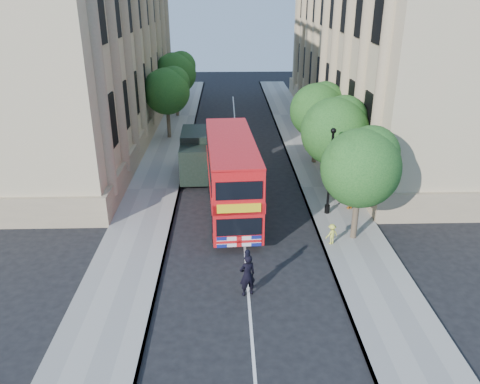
{
  "coord_description": "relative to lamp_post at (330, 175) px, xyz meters",
  "views": [
    {
      "loc": [
        -0.88,
        -18.71,
        12.13
      ],
      "look_at": [
        -0.19,
        4.19,
        2.3
      ],
      "focal_mm": 35.0,
      "sensor_mm": 36.0,
      "label": 1
    }
  ],
  "objects": [
    {
      "name": "tree_left_far",
      "position": [
        -10.96,
        16.03,
        1.93
      ],
      "size": [
        4.0,
        4.0,
        6.3
      ],
      "color": "#473828",
      "rests_on": "ground"
    },
    {
      "name": "pavement_right",
      "position": [
        0.75,
        4.0,
        -2.45
      ],
      "size": [
        3.5,
        80.0,
        0.12
      ],
      "primitive_type": "cube",
      "color": "gray",
      "rests_on": "ground"
    },
    {
      "name": "ground",
      "position": [
        -5.0,
        -6.0,
        -2.51
      ],
      "size": [
        120.0,
        120.0,
        0.0
      ],
      "primitive_type": "plane",
      "color": "black",
      "rests_on": "ground"
    },
    {
      "name": "tree_right_far",
      "position": [
        0.84,
        9.03,
        1.8
      ],
      "size": [
        4.0,
        4.0,
        6.15
      ],
      "color": "#473828",
      "rests_on": "ground"
    },
    {
      "name": "double_decker_bus",
      "position": [
        -5.61,
        0.37,
        -0.04
      ],
      "size": [
        3.15,
        9.8,
        4.46
      ],
      "rotation": [
        0.0,
        0.0,
        0.06
      ],
      "color": "red",
      "rests_on": "ground"
    },
    {
      "name": "building_left",
      "position": [
        -18.8,
        18.0,
        6.49
      ],
      "size": [
        12.0,
        38.0,
        18.0
      ],
      "primitive_type": "cube",
      "color": "#C6AE89",
      "rests_on": "ground"
    },
    {
      "name": "lamp_post",
      "position": [
        0.0,
        0.0,
        0.0
      ],
      "size": [
        0.32,
        0.32,
        5.16
      ],
      "color": "black",
      "rests_on": "pavement_right"
    },
    {
      "name": "child_a",
      "position": [
        1.49,
        0.52,
        -1.76
      ],
      "size": [
        0.79,
        0.5,
        1.26
      ],
      "primitive_type": "imported",
      "rotation": [
        0.0,
        0.0,
        3.42
      ],
      "color": "orange",
      "rests_on": "pavement_right"
    },
    {
      "name": "police_constable",
      "position": [
        -5.06,
        -7.77,
        -1.52
      ],
      "size": [
        0.84,
        0.7,
        1.97
      ],
      "primitive_type": "imported",
      "rotation": [
        0.0,
        0.0,
        3.51
      ],
      "color": "black",
      "rests_on": "ground"
    },
    {
      "name": "tree_left_back",
      "position": [
        -10.96,
        24.03,
        2.2
      ],
      "size": [
        4.2,
        4.2,
        6.65
      ],
      "color": "#473828",
      "rests_on": "ground"
    },
    {
      "name": "pavement_left",
      "position": [
        -10.75,
        4.0,
        -2.45
      ],
      "size": [
        3.5,
        80.0,
        0.12
      ],
      "primitive_type": "cube",
      "color": "gray",
      "rests_on": "ground"
    },
    {
      "name": "child_b",
      "position": [
        -0.52,
        -3.64,
        -1.84
      ],
      "size": [
        0.82,
        0.68,
        1.1
      ],
      "primitive_type": "imported",
      "rotation": [
        0.0,
        0.0,
        3.59
      ],
      "color": "#D8D849",
      "rests_on": "pavement_right"
    },
    {
      "name": "tree_right_mid",
      "position": [
        0.84,
        3.03,
        1.93
      ],
      "size": [
        4.2,
        4.2,
        6.37
      ],
      "color": "#473828",
      "rests_on": "ground"
    },
    {
      "name": "woman_pedestrian",
      "position": [
        1.15,
        1.43,
        -1.62
      ],
      "size": [
        0.94,
        0.86,
        1.55
      ],
      "primitive_type": "imported",
      "rotation": [
        0.0,
        0.0,
        3.61
      ],
      "color": "silver",
      "rests_on": "pavement_right"
    },
    {
      "name": "tree_right_near",
      "position": [
        0.84,
        -2.97,
        1.74
      ],
      "size": [
        4.0,
        4.0,
        6.08
      ],
      "color": "#473828",
      "rests_on": "ground"
    },
    {
      "name": "building_right",
      "position": [
        8.8,
        18.0,
        6.49
      ],
      "size": [
        12.0,
        38.0,
        18.0
      ],
      "primitive_type": "cube",
      "color": "#C6AE89",
      "rests_on": "ground"
    },
    {
      "name": "box_van",
      "position": [
        -7.9,
        6.43,
        -0.97
      ],
      "size": [
        2.37,
        5.56,
        3.15
      ],
      "rotation": [
        0.0,
        0.0,
        0.02
      ],
      "color": "black",
      "rests_on": "ground"
    }
  ]
}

